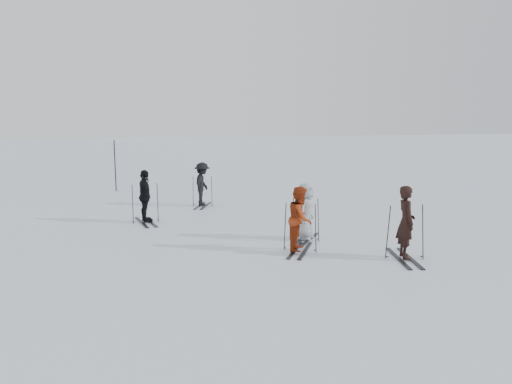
% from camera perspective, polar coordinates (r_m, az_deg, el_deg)
% --- Properties ---
extents(ground, '(120.00, 120.00, 0.00)m').
position_cam_1_polar(ground, '(14.79, 0.96, -4.41)').
color(ground, silver).
rests_on(ground, ground).
extents(skier_near_dark, '(0.55, 0.71, 1.73)m').
position_cam_1_polar(skier_near_dark, '(12.26, 16.75, -3.44)').
color(skier_near_dark, black).
rests_on(skier_near_dark, ground).
extents(skier_red, '(0.92, 0.98, 1.61)m').
position_cam_1_polar(skier_red, '(12.48, 5.09, -3.15)').
color(skier_red, maroon).
rests_on(skier_red, ground).
extents(skier_grey, '(0.84, 0.90, 1.54)m').
position_cam_1_polar(skier_grey, '(13.64, 5.67, -2.27)').
color(skier_grey, '#A3A8AD').
rests_on(skier_grey, ground).
extents(skier_uphill_left, '(0.57, 1.02, 1.65)m').
position_cam_1_polar(skier_uphill_left, '(16.08, -12.56, -0.54)').
color(skier_uphill_left, black).
rests_on(skier_uphill_left, ground).
extents(skier_uphill_far, '(0.94, 1.19, 1.61)m').
position_cam_1_polar(skier_uphill_far, '(18.64, -6.15, 0.83)').
color(skier_uphill_far, black).
rests_on(skier_uphill_far, ground).
extents(skis_near_dark, '(2.02, 1.37, 1.35)m').
position_cam_1_polar(skis_near_dark, '(12.30, 16.71, -4.30)').
color(skis_near_dark, black).
rests_on(skis_near_dark, ground).
extents(skis_red, '(1.95, 1.65, 1.26)m').
position_cam_1_polar(skis_red, '(12.52, 5.08, -3.94)').
color(skis_red, black).
rests_on(skis_red, ground).
extents(skis_grey, '(1.82, 1.67, 1.19)m').
position_cam_1_polar(skis_grey, '(13.68, 5.66, -3.00)').
color(skis_grey, black).
rests_on(skis_grey, ground).
extents(skis_uphill_left, '(1.90, 1.24, 1.29)m').
position_cam_1_polar(skis_uphill_left, '(16.11, -12.54, -1.18)').
color(skis_uphill_left, black).
rests_on(skis_uphill_left, ground).
extents(skis_uphill_far, '(1.78, 1.37, 1.16)m').
position_cam_1_polar(skis_uphill_far, '(18.68, -6.14, 0.14)').
color(skis_uphill_far, black).
rests_on(skis_uphill_far, ground).
extents(piste_marker, '(0.06, 0.06, 2.28)m').
position_cam_1_polar(piste_marker, '(23.06, -15.80, 2.92)').
color(piste_marker, black).
rests_on(piste_marker, ground).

